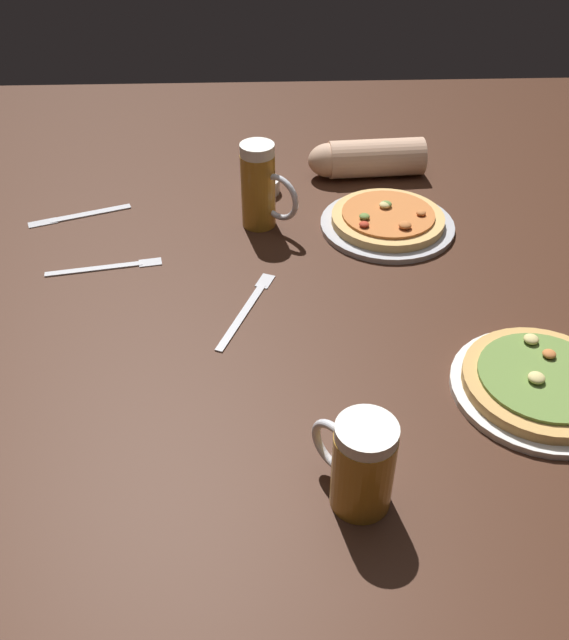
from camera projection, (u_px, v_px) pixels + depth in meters
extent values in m
cube|color=#3D2114|center=(284.00, 336.00, 1.22)|extent=(2.40, 2.40, 0.03)
cylinder|color=silver|center=(540.00, 389.00, 1.08)|extent=(0.28, 0.28, 0.01)
cylinder|color=tan|center=(542.00, 382.00, 1.08)|extent=(0.24, 0.24, 0.02)
cylinder|color=olive|center=(544.00, 376.00, 1.07)|extent=(0.20, 0.20, 0.01)
ellipsoid|color=#C67038|center=(549.00, 354.00, 1.10)|extent=(0.02, 0.02, 0.01)
ellipsoid|color=#DBC67A|center=(531.00, 339.00, 1.12)|extent=(0.02, 0.02, 0.01)
ellipsoid|color=#DBC67A|center=(537.00, 378.00, 1.05)|extent=(0.03, 0.03, 0.01)
cylinder|color=#B2B2B7|center=(387.00, 225.00, 1.47)|extent=(0.28, 0.28, 0.01)
cylinder|color=tan|center=(388.00, 219.00, 1.46)|extent=(0.24, 0.24, 0.02)
cylinder|color=#C67038|center=(388.00, 214.00, 1.45)|extent=(0.19, 0.19, 0.01)
ellipsoid|color=olive|center=(364.00, 216.00, 1.43)|extent=(0.02, 0.02, 0.01)
ellipsoid|color=olive|center=(386.00, 204.00, 1.46)|extent=(0.02, 0.02, 0.01)
ellipsoid|color=#B73823|center=(364.00, 224.00, 1.40)|extent=(0.02, 0.02, 0.01)
ellipsoid|color=#DBC67A|center=(385.00, 205.00, 1.46)|extent=(0.02, 0.02, 0.01)
ellipsoid|color=#C67038|center=(421.00, 213.00, 1.44)|extent=(0.02, 0.02, 0.01)
ellipsoid|color=#C67038|center=(405.00, 225.00, 1.40)|extent=(0.03, 0.03, 0.01)
cylinder|color=#B27A23|center=(363.00, 470.00, 0.89)|extent=(0.08, 0.08, 0.12)
cylinder|color=white|center=(367.00, 433.00, 0.85)|extent=(0.08, 0.08, 0.02)
torus|color=silver|center=(334.00, 446.00, 0.92)|extent=(0.06, 0.07, 0.08)
cylinder|color=#B27A23|center=(258.00, 191.00, 1.43)|extent=(0.07, 0.07, 0.16)
cylinder|color=white|center=(257.00, 150.00, 1.38)|extent=(0.07, 0.07, 0.02)
torus|color=silver|center=(276.00, 198.00, 1.41)|extent=(0.08, 0.07, 0.10)
cylinder|color=silver|center=(262.00, 185.00, 1.59)|extent=(0.08, 0.08, 0.03)
cube|color=silver|center=(94.00, 268.00, 1.35)|extent=(0.19, 0.05, 0.01)
cube|color=silver|center=(150.00, 262.00, 1.37)|extent=(0.05, 0.03, 0.00)
cube|color=silver|center=(91.00, 213.00, 1.51)|extent=(0.17, 0.08, 0.01)
cube|color=silver|center=(43.00, 222.00, 1.48)|extent=(0.06, 0.04, 0.00)
cube|color=silver|center=(242.00, 316.00, 1.23)|extent=(0.09, 0.19, 0.01)
cube|color=silver|center=(265.00, 280.00, 1.32)|extent=(0.04, 0.05, 0.00)
cylinder|color=tan|center=(376.00, 158.00, 1.63)|extent=(0.23, 0.10, 0.09)
ellipsoid|color=tan|center=(329.00, 160.00, 1.62)|extent=(0.10, 0.08, 0.08)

